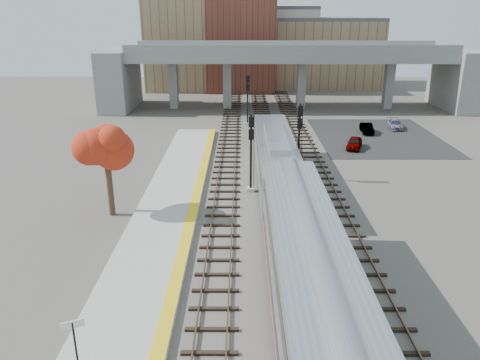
# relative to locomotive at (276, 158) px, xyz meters

# --- Properties ---
(ground) EXTENTS (160.00, 160.00, 0.00)m
(ground) POSITION_rel_locomotive_xyz_m (-1.00, -12.14, -2.28)
(ground) COLOR #47423D
(ground) RESTS_ON ground
(platform) EXTENTS (4.50, 60.00, 0.35)m
(platform) POSITION_rel_locomotive_xyz_m (-8.25, -12.14, -2.10)
(platform) COLOR #9E9E99
(platform) RESTS_ON ground
(yellow_strip) EXTENTS (0.70, 60.00, 0.01)m
(yellow_strip) POSITION_rel_locomotive_xyz_m (-6.35, -12.14, -1.92)
(yellow_strip) COLOR yellow
(yellow_strip) RESTS_ON platform
(tracks) EXTENTS (10.70, 95.00, 0.25)m
(tracks) POSITION_rel_locomotive_xyz_m (-0.07, 0.36, -2.20)
(tracks) COLOR black
(tracks) RESTS_ON ground
(overpass) EXTENTS (54.00, 12.00, 9.50)m
(overpass) POSITION_rel_locomotive_xyz_m (3.92, 32.86, 3.53)
(overpass) COLOR slate
(overpass) RESTS_ON ground
(buildings_far) EXTENTS (43.00, 21.00, 20.60)m
(buildings_far) POSITION_rel_locomotive_xyz_m (0.26, 54.43, 5.60)
(buildings_far) COLOR #927955
(buildings_far) RESTS_ON ground
(parking_lot) EXTENTS (14.00, 18.00, 0.04)m
(parking_lot) POSITION_rel_locomotive_xyz_m (13.00, 15.86, -2.26)
(parking_lot) COLOR black
(parking_lot) RESTS_ON ground
(locomotive) EXTENTS (3.02, 19.05, 4.10)m
(locomotive) POSITION_rel_locomotive_xyz_m (0.00, 0.00, 0.00)
(locomotive) COLOR #A8AAB2
(locomotive) RESTS_ON ground
(coach) EXTENTS (3.03, 25.00, 5.00)m
(coach) POSITION_rel_locomotive_xyz_m (-0.00, -22.61, 0.52)
(coach) COLOR #A8AAB2
(coach) RESTS_ON ground
(signal_mast_near) EXTENTS (0.60, 0.64, 6.37)m
(signal_mast_near) POSITION_rel_locomotive_xyz_m (-2.10, -1.83, 0.75)
(signal_mast_near) COLOR #9E9E99
(signal_mast_near) RESTS_ON ground
(signal_mast_mid) EXTENTS (0.60, 0.64, 6.68)m
(signal_mast_mid) POSITION_rel_locomotive_xyz_m (2.00, 0.92, 0.97)
(signal_mast_mid) COLOR #9E9E99
(signal_mast_mid) RESTS_ON ground
(signal_mast_far) EXTENTS (0.60, 0.64, 6.41)m
(signal_mast_far) POSITION_rel_locomotive_xyz_m (-2.10, 21.58, 0.78)
(signal_mast_far) COLOR #9E9E99
(signal_mast_far) RESTS_ON ground
(station_sign) EXTENTS (0.84, 0.41, 2.27)m
(station_sign) POSITION_rel_locomotive_xyz_m (-9.39, -22.24, -0.30)
(station_sign) COLOR black
(station_sign) RESTS_ON platform
(tree) EXTENTS (3.60, 3.60, 7.03)m
(tree) POSITION_rel_locomotive_xyz_m (-12.17, -6.43, 2.94)
(tree) COLOR #382619
(tree) RESTS_ON ground
(car_a) EXTENTS (2.53, 3.85, 1.22)m
(car_a) POSITION_rel_locomotive_xyz_m (9.15, 10.71, -1.63)
(car_a) COLOR #99999E
(car_a) RESTS_ON parking_lot
(car_b) EXTENTS (1.40, 3.52, 1.14)m
(car_b) POSITION_rel_locomotive_xyz_m (12.14, 17.36, -1.67)
(car_b) COLOR #99999E
(car_b) RESTS_ON parking_lot
(car_c) EXTENTS (1.93, 3.86, 1.08)m
(car_c) POSITION_rel_locomotive_xyz_m (16.19, 19.61, -1.70)
(car_c) COLOR #99999E
(car_c) RESTS_ON parking_lot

